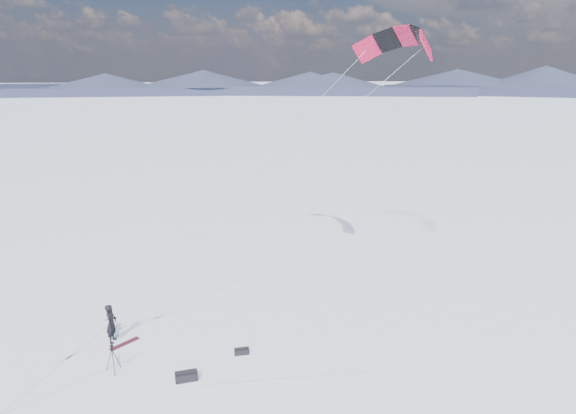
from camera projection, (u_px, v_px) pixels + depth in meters
name	position (u px, v px, depth m)	size (l,w,h in m)	color
ground	(127.00, 359.00, 21.09)	(1800.00, 1800.00, 0.00)	white
horizon_hills	(118.00, 267.00, 19.94)	(704.00, 704.42, 9.98)	black
snow_tracks	(92.00, 370.00, 20.27)	(13.93, 10.25, 0.01)	silver
snowkiter	(113.00, 341.00, 22.50)	(0.68, 0.45, 1.87)	black
snowboard	(124.00, 344.00, 22.26)	(1.44, 0.27, 0.04)	maroon
tripod	(112.00, 354.00, 19.98)	(0.62, 0.55, 1.26)	black
gear_bag_a	(186.00, 376.00, 19.60)	(0.94, 0.52, 0.40)	black
gear_bag_b	(242.00, 351.00, 21.46)	(0.70, 0.44, 0.30)	black
power_kite	(397.00, 44.00, 25.68)	(16.95, 5.94, 13.44)	#B81137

